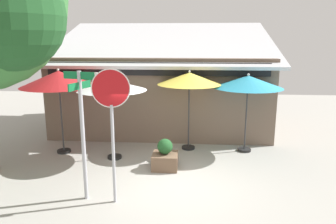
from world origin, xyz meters
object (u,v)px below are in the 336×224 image
Objects in this scene: patio_umbrella_crimson_left at (59,79)px; patio_umbrella_ivory_center at (112,86)px; stop_sign at (112,110)px; patio_umbrella_teal_far_right at (248,82)px; street_sign_post at (82,124)px; patio_umbrella_mustard_right at (189,79)px; sidewalk_planter at (165,157)px.

patio_umbrella_crimson_left reaches higher than patio_umbrella_ivory_center.
stop_sign is 1.18× the size of patio_umbrella_teal_far_right.
stop_sign reaches higher than street_sign_post.
patio_umbrella_teal_far_right is (1.87, -0.08, -0.07)m from patio_umbrella_mustard_right.
patio_umbrella_crimson_left is 1.06× the size of patio_umbrella_teal_far_right.
street_sign_post reaches higher than patio_umbrella_mustard_right.
street_sign_post is at bearing 171.27° from stop_sign.
sidewalk_planter is at bearing 48.99° from street_sign_post.
street_sign_post is at bearing -139.36° from patio_umbrella_teal_far_right.
street_sign_post is 1.08× the size of patio_umbrella_crimson_left.
sidewalk_planter is at bearing -17.27° from patio_umbrella_crimson_left.
street_sign_post is at bearing -90.65° from patio_umbrella_ivory_center.
patio_umbrella_teal_far_right is at bearing 5.71° from patio_umbrella_crimson_left.
sidewalk_planter is (-2.51, -1.66, -1.96)m from patio_umbrella_teal_far_right.
sidewalk_planter is at bearing 64.47° from stop_sign.
stop_sign is 2.89m from sidewalk_planter.
patio_umbrella_mustard_right is at bearing 57.71° from street_sign_post.
patio_umbrella_ivory_center is at bearing 89.35° from street_sign_post.
patio_umbrella_ivory_center is 0.98× the size of patio_umbrella_teal_far_right.
patio_umbrella_mustard_right reaches higher than sidewalk_planter.
street_sign_post is 5.53m from patio_umbrella_teal_far_right.
sidewalk_planter is (-0.64, -1.74, -2.03)m from patio_umbrella_mustard_right.
patio_umbrella_ivory_center is (0.03, 2.60, 0.46)m from street_sign_post.
patio_umbrella_crimson_left is at bearing 162.73° from sidewalk_planter.
sidewalk_planter is (0.97, 2.03, -1.81)m from stop_sign.
patio_umbrella_teal_far_right is 2.94× the size of sidewalk_planter.
patio_umbrella_crimson_left is 1.03× the size of patio_umbrella_mustard_right.
street_sign_post is 1.18× the size of patio_umbrella_ivory_center.
stop_sign reaches higher than patio_umbrella_crimson_left.
street_sign_post reaches higher than sidewalk_planter.
patio_umbrella_ivory_center is at bearing -12.45° from patio_umbrella_crimson_left.
street_sign_post is 2.64m from patio_umbrella_ivory_center.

